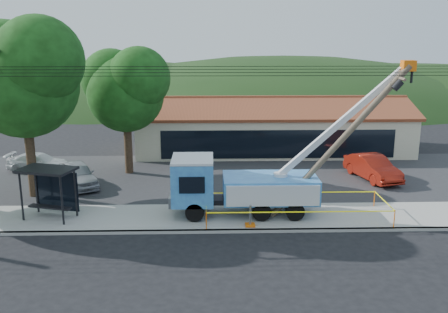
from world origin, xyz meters
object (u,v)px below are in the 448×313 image
at_px(car_silver, 78,188).
at_px(utility_truck, 241,184).
at_px(car_white, 40,172).
at_px(bus_shelter, 50,181).
at_px(car_red, 372,180).
at_px(leaning_pole, 345,136).

bearing_deg(car_silver, utility_truck, -56.73).
distance_m(utility_truck, car_white, 16.79).
bearing_deg(bus_shelter, car_white, 128.43).
relative_size(bus_shelter, car_red, 0.65).
xyz_separation_m(bus_shelter, car_white, (-3.81, 9.44, -2.16)).
xyz_separation_m(leaning_pole, car_white, (-19.38, 9.59, -4.54)).
xyz_separation_m(utility_truck, bus_shelter, (-10.13, -0.26, 0.33)).
height_order(utility_truck, car_silver, utility_truck).
distance_m(utility_truck, leaning_pole, 6.09).
relative_size(bus_shelter, car_silver, 0.69).
bearing_deg(car_white, leaning_pole, -110.45).
distance_m(utility_truck, bus_shelter, 10.14).
height_order(utility_truck, leaning_pole, utility_truck).
height_order(leaning_pole, bus_shelter, leaning_pole).
xyz_separation_m(car_red, car_white, (-23.28, 2.69, 0.00)).
bearing_deg(car_red, car_silver, 168.36).
bearing_deg(utility_truck, leaning_pole, -4.35).
distance_m(utility_truck, car_red, 11.52).
bearing_deg(utility_truck, car_white, 146.64).
height_order(leaning_pole, car_white, leaning_pole).
bearing_deg(utility_truck, car_silver, 152.06).
bearing_deg(utility_truck, bus_shelter, -178.53).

